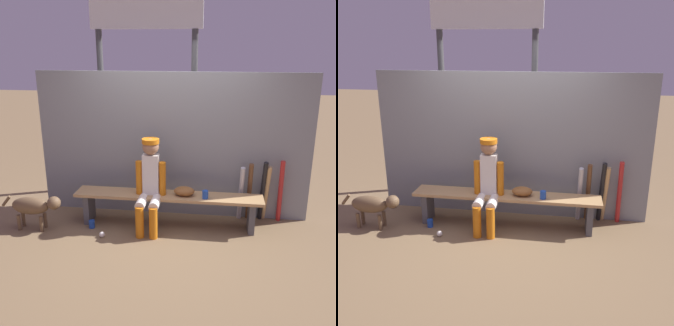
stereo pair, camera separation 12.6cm
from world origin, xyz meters
The scene contains 15 objects.
ground_plane centered at (0.00, 0.00, 0.00)m, with size 30.00×30.00×0.00m, color brown.
chainlink_fence centered at (0.00, 0.43, 1.04)m, with size 3.89×0.03×2.08m, color gray.
dugout_bench centered at (0.00, 0.00, 0.37)m, with size 2.56×0.36×0.47m.
player_seated centered at (-0.23, -0.11, 0.67)m, with size 0.41×0.55×1.24m.
baseball_glove centered at (0.22, 0.00, 0.53)m, with size 0.28×0.20×0.12m, color brown.
bat_aluminum_silver centered at (0.99, 0.28, 0.42)m, with size 0.06×0.06×0.85m, color #B7B7BC.
bat_wood_dark centered at (1.11, 0.32, 0.44)m, with size 0.06×0.06×0.88m, color brown.
bat_aluminum_black centered at (1.30, 0.31, 0.46)m, with size 0.06×0.06×0.92m, color black.
bat_wood_tan centered at (1.35, 0.33, 0.42)m, with size 0.06×0.06×0.85m, color tan.
bat_aluminum_red centered at (1.54, 0.33, 0.46)m, with size 0.06×0.06×0.92m, color #B22323.
baseball centered at (-0.82, -0.45, 0.04)m, with size 0.07×0.07×0.07m, color white.
cup_on_ground centered at (-1.03, -0.21, 0.06)m, with size 0.08×0.08×0.11m, color #1E47AD.
cup_on_bench centered at (0.51, -0.07, 0.52)m, with size 0.08×0.08×0.11m, color #1E47AD.
scoreboard centered at (-0.46, 1.34, 2.55)m, with size 2.03×0.27×3.67m.
dog centered at (-1.78, -0.34, 0.34)m, with size 0.84×0.20×0.49m.
Camera 2 is at (0.76, -4.67, 2.42)m, focal length 40.02 mm.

